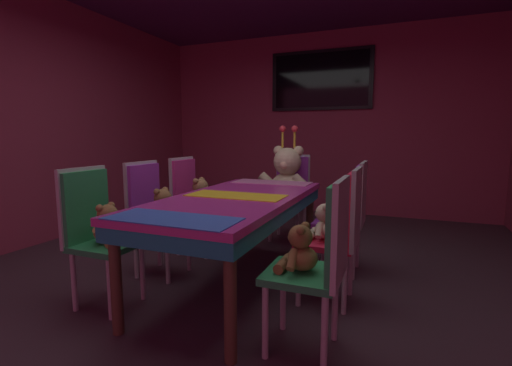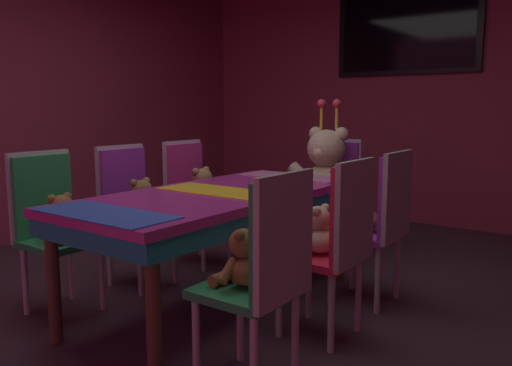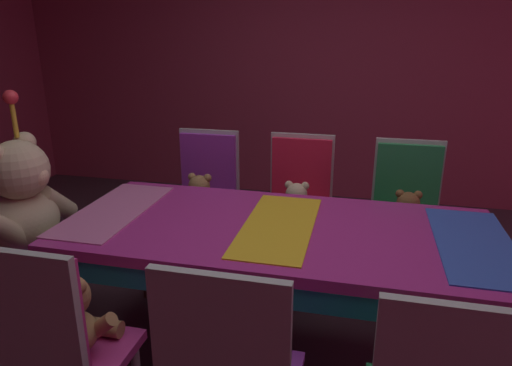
{
  "view_description": "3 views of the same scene",
  "coord_description": "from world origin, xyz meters",
  "px_view_note": "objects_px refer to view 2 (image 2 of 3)",
  "views": [
    {
      "loc": [
        1.17,
        -2.51,
        1.21
      ],
      "look_at": [
        0.1,
        0.17,
        0.82
      ],
      "focal_mm": 25.17,
      "sensor_mm": 36.0,
      "label": 1
    },
    {
      "loc": [
        2.05,
        -2.41,
        1.25
      ],
      "look_at": [
        0.19,
        0.14,
        0.79
      ],
      "focal_mm": 36.54,
      "sensor_mm": 36.0,
      "label": 2
    },
    {
      "loc": [
        -1.94,
        -0.35,
        1.6
      ],
      "look_at": [
        0.06,
        0.12,
        0.92
      ],
      "focal_mm": 32.13,
      "sensor_mm": 36.0,
      "label": 3
    }
  ],
  "objects_px": {
    "chair_right_0": "(269,262)",
    "teddy_right_0": "(243,261)",
    "throne_chair": "(334,185)",
    "banquet_table": "(218,205)",
    "chair_left_1": "(129,200)",
    "teddy_left_0": "(63,220)",
    "teddy_left_2": "(203,191)",
    "king_teddy_bear": "(325,171)",
    "chair_left_2": "(190,189)",
    "wall_tv": "(406,31)",
    "teddy_right_1": "(317,233)",
    "chair_right_2": "(384,213)",
    "chair_right_1": "(341,232)",
    "teddy_right_2": "(363,213)",
    "teddy_left_1": "(143,203)",
    "chair_left_0": "(49,215)"
  },
  "relations": [
    {
      "from": "chair_left_1",
      "to": "teddy_left_2",
      "type": "xyz_separation_m",
      "value": [
        0.14,
        0.64,
        0.0
      ]
    },
    {
      "from": "chair_left_1",
      "to": "chair_right_0",
      "type": "xyz_separation_m",
      "value": [
        1.65,
        -0.64,
        0.0
      ]
    },
    {
      "from": "chair_left_1",
      "to": "teddy_left_0",
      "type": "bearing_deg",
      "value": -77.37
    },
    {
      "from": "throne_chair",
      "to": "banquet_table",
      "type": "bearing_deg",
      "value": -0.0
    },
    {
      "from": "chair_right_2",
      "to": "king_teddy_bear",
      "type": "height_order",
      "value": "king_teddy_bear"
    },
    {
      "from": "teddy_left_0",
      "to": "teddy_left_2",
      "type": "xyz_separation_m",
      "value": [
        -0.0,
        1.26,
        0.02
      ]
    },
    {
      "from": "teddy_right_0",
      "to": "throne_chair",
      "type": "bearing_deg",
      "value": -72.64
    },
    {
      "from": "chair_left_1",
      "to": "banquet_table",
      "type": "bearing_deg",
      "value": -0.1
    },
    {
      "from": "king_teddy_bear",
      "to": "wall_tv",
      "type": "xyz_separation_m",
      "value": [
        -0.0,
        1.73,
        1.32
      ]
    },
    {
      "from": "chair_left_1",
      "to": "chair_right_0",
      "type": "bearing_deg",
      "value": -21.13
    },
    {
      "from": "chair_right_0",
      "to": "teddy_right_0",
      "type": "bearing_deg",
      "value": 0.0
    },
    {
      "from": "banquet_table",
      "to": "throne_chair",
      "type": "bearing_deg",
      "value": 90.0
    },
    {
      "from": "banquet_table",
      "to": "chair_left_1",
      "type": "distance_m",
      "value": 0.83
    },
    {
      "from": "king_teddy_bear",
      "to": "chair_left_2",
      "type": "bearing_deg",
      "value": -48.75
    },
    {
      "from": "chair_right_2",
      "to": "throne_chair",
      "type": "xyz_separation_m",
      "value": [
        -0.82,
        0.9,
        0.0
      ]
    },
    {
      "from": "banquet_table",
      "to": "king_teddy_bear",
      "type": "bearing_deg",
      "value": 90.0
    },
    {
      "from": "chair_left_2",
      "to": "teddy_left_2",
      "type": "distance_m",
      "value": 0.15
    },
    {
      "from": "chair_left_1",
      "to": "wall_tv",
      "type": "relative_size",
      "value": 0.64
    },
    {
      "from": "chair_left_0",
      "to": "chair_right_1",
      "type": "distance_m",
      "value": 1.78
    },
    {
      "from": "banquet_table",
      "to": "teddy_right_0",
      "type": "bearing_deg",
      "value": -43.07
    },
    {
      "from": "teddy_right_0",
      "to": "chair_right_2",
      "type": "height_order",
      "value": "chair_right_2"
    },
    {
      "from": "chair_left_2",
      "to": "teddy_right_1",
      "type": "bearing_deg",
      "value": -22.13
    },
    {
      "from": "teddy_left_2",
      "to": "teddy_right_2",
      "type": "relative_size",
      "value": 1.15
    },
    {
      "from": "chair_left_0",
      "to": "teddy_right_2",
      "type": "distance_m",
      "value": 1.97
    },
    {
      "from": "banquet_table",
      "to": "teddy_right_1",
      "type": "bearing_deg",
      "value": 1.6
    },
    {
      "from": "teddy_right_0",
      "to": "banquet_table",
      "type": "bearing_deg",
      "value": -43.07
    },
    {
      "from": "throne_chair",
      "to": "chair_left_1",
      "type": "bearing_deg",
      "value": -28.25
    },
    {
      "from": "teddy_right_2",
      "to": "teddy_right_1",
      "type": "bearing_deg",
      "value": 91.42
    },
    {
      "from": "teddy_left_2",
      "to": "chair_right_0",
      "type": "xyz_separation_m",
      "value": [
        1.52,
        -1.28,
        -0.0
      ]
    },
    {
      "from": "teddy_left_2",
      "to": "king_teddy_bear",
      "type": "xyz_separation_m",
      "value": [
        0.69,
        0.73,
        0.14
      ]
    },
    {
      "from": "teddy_left_1",
      "to": "wall_tv",
      "type": "distance_m",
      "value": 3.5
    },
    {
      "from": "chair_left_0",
      "to": "chair_left_1",
      "type": "relative_size",
      "value": 1.0
    },
    {
      "from": "teddy_left_0",
      "to": "teddy_right_2",
      "type": "height_order",
      "value": "same"
    },
    {
      "from": "chair_left_2",
      "to": "wall_tv",
      "type": "distance_m",
      "value": 2.98
    },
    {
      "from": "teddy_right_1",
      "to": "chair_right_2",
      "type": "bearing_deg",
      "value": -101.57
    },
    {
      "from": "chair_right_0",
      "to": "teddy_right_2",
      "type": "distance_m",
      "value": 1.29
    },
    {
      "from": "teddy_right_2",
      "to": "teddy_left_0",
      "type": "bearing_deg",
      "value": 42.95
    },
    {
      "from": "teddy_left_0",
      "to": "chair_left_2",
      "type": "xyz_separation_m",
      "value": [
        -0.15,
        1.26,
        0.02
      ]
    },
    {
      "from": "chair_left_1",
      "to": "teddy_left_2",
      "type": "bearing_deg",
      "value": 77.91
    },
    {
      "from": "chair_left_0",
      "to": "chair_right_0",
      "type": "xyz_separation_m",
      "value": [
        1.66,
        -0.01,
        0.0
      ]
    },
    {
      "from": "chair_left_1",
      "to": "king_teddy_bear",
      "type": "height_order",
      "value": "king_teddy_bear"
    },
    {
      "from": "chair_right_1",
      "to": "chair_right_2",
      "type": "bearing_deg",
      "value": -88.65
    },
    {
      "from": "chair_right_0",
      "to": "teddy_right_0",
      "type": "xyz_separation_m",
      "value": [
        -0.14,
        -0.0,
        -0.02
      ]
    },
    {
      "from": "king_teddy_bear",
      "to": "chair_right_1",
      "type": "bearing_deg",
      "value": 31.55
    },
    {
      "from": "wall_tv",
      "to": "teddy_right_2",
      "type": "bearing_deg",
      "value": -74.68
    },
    {
      "from": "teddy_right_1",
      "to": "teddy_left_2",
      "type": "bearing_deg",
      "value": -24.22
    },
    {
      "from": "teddy_left_1",
      "to": "chair_left_2",
      "type": "distance_m",
      "value": 0.66
    },
    {
      "from": "chair_right_0",
      "to": "teddy_right_1",
      "type": "height_order",
      "value": "chair_right_0"
    },
    {
      "from": "teddy_left_0",
      "to": "chair_right_0",
      "type": "distance_m",
      "value": 1.51
    },
    {
      "from": "throne_chair",
      "to": "chair_left_0",
      "type": "bearing_deg",
      "value": -21.0
    }
  ]
}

